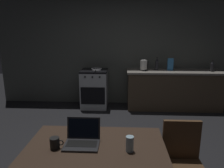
{
  "coord_description": "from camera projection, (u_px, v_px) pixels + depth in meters",
  "views": [
    {
      "loc": [
        0.12,
        -2.71,
        1.77
      ],
      "look_at": [
        -0.05,
        0.69,
        0.93
      ],
      "focal_mm": 34.63,
      "sensor_mm": 36.0,
      "label": 1
    }
  ],
  "objects": [
    {
      "name": "ground_plane",
      "position": [
        113.0,
        159.0,
        3.06
      ],
      "size": [
        12.0,
        12.0,
        0.0
      ],
      "primitive_type": "plane",
      "color": "black"
    },
    {
      "name": "back_wall",
      "position": [
        131.0,
        51.0,
        5.18
      ],
      "size": [
        6.4,
        0.1,
        2.6
      ],
      "primitive_type": "cube",
      "color": "#50534E",
      "rests_on": "ground_plane"
    },
    {
      "name": "kitchen_counter",
      "position": [
        173.0,
        89.0,
        4.99
      ],
      "size": [
        2.16,
        0.64,
        0.89
      ],
      "color": "#4C3D2D",
      "rests_on": "ground_plane"
    },
    {
      "name": "stove_oven",
      "position": [
        95.0,
        89.0,
        5.08
      ],
      "size": [
        0.6,
        0.62,
        0.89
      ],
      "color": "#B7BABF",
      "rests_on": "ground_plane"
    },
    {
      "name": "dining_table",
      "position": [
        96.0,
        153.0,
        2.01
      ],
      "size": [
        1.29,
        0.82,
        0.74
      ],
      "color": "#332319",
      "rests_on": "ground_plane"
    },
    {
      "name": "chair",
      "position": [
        183.0,
        160.0,
        2.15
      ],
      "size": [
        0.4,
        0.4,
        0.89
      ],
      "rotation": [
        0.0,
        0.0,
        -0.16
      ],
      "color": "#4C331E",
      "rests_on": "ground_plane"
    },
    {
      "name": "laptop",
      "position": [
        82.0,
        139.0,
        2.02
      ],
      "size": [
        0.32,
        0.27,
        0.22
      ],
      "rotation": [
        0.0,
        0.0,
        0.18
      ],
      "color": "#232326",
      "rests_on": "dining_table"
    },
    {
      "name": "electric_kettle",
      "position": [
        144.0,
        65.0,
        4.89
      ],
      "size": [
        0.19,
        0.17,
        0.25
      ],
      "color": "black",
      "rests_on": "kitchen_counter"
    },
    {
      "name": "bottle",
      "position": [
        212.0,
        66.0,
        4.77
      ],
      "size": [
        0.07,
        0.07,
        0.25
      ],
      "color": "#2D2D33",
      "rests_on": "kitchen_counter"
    },
    {
      "name": "frying_pan",
      "position": [
        96.0,
        69.0,
        4.94
      ],
      "size": [
        0.24,
        0.42,
        0.05
      ],
      "color": "gray",
      "rests_on": "stove_oven"
    },
    {
      "name": "coffee_mug",
      "position": [
        55.0,
        143.0,
        1.94
      ],
      "size": [
        0.13,
        0.09,
        0.1
      ],
      "color": "black",
      "rests_on": "dining_table"
    },
    {
      "name": "drinking_glass",
      "position": [
        130.0,
        144.0,
        1.89
      ],
      "size": [
        0.07,
        0.07,
        0.14
      ],
      "color": "#99B7C6",
      "rests_on": "dining_table"
    },
    {
      "name": "cereal_box",
      "position": [
        170.0,
        64.0,
        4.88
      ],
      "size": [
        0.13,
        0.05,
        0.28
      ],
      "color": "#3372B2",
      "rests_on": "kitchen_counter"
    },
    {
      "name": "bottle_b",
      "position": [
        157.0,
        64.0,
        4.95
      ],
      "size": [
        0.07,
        0.07,
        0.29
      ],
      "color": "#2D2D33",
      "rests_on": "kitchen_counter"
    }
  ]
}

